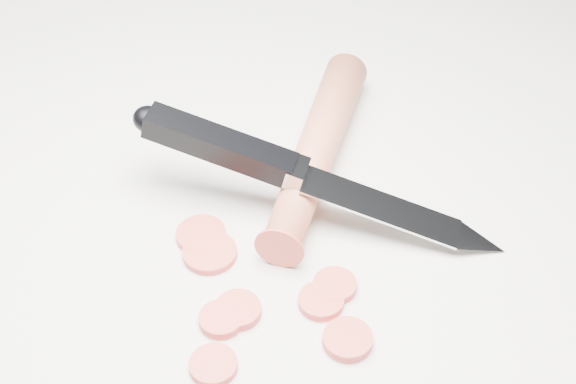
{
  "coord_description": "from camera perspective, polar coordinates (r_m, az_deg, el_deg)",
  "views": [
    {
      "loc": [
        0.05,
        -0.39,
        0.43
      ],
      "look_at": [
        0.02,
        0.03,
        0.02
      ],
      "focal_mm": 50.0,
      "sensor_mm": 36.0,
      "label": 1
    }
  ],
  "objects": [
    {
      "name": "carrot",
      "position": [
        0.63,
        2.09,
        3.09
      ],
      "size": [
        0.08,
        0.22,
        0.03
      ],
      "primitive_type": "cylinder",
      "rotation": [
        1.57,
        0.0,
        -0.21
      ],
      "color": "#D76341",
      "rests_on": "ground"
    },
    {
      "name": "kitchen_knife",
      "position": [
        0.57,
        2.15,
        1.1
      ],
      "size": [
        0.28,
        0.09,
        0.07
      ],
      "primitive_type": null,
      "color": "#B7B9BE",
      "rests_on": "ground"
    },
    {
      "name": "carrot_slice_1",
      "position": [
        0.51,
        -5.33,
        -12.16
      ],
      "size": [
        0.03,
        0.03,
        0.01
      ],
      "primitive_type": "cylinder",
      "color": "#E04435",
      "rests_on": "ground"
    },
    {
      "name": "carrot_slice_4",
      "position": [
        0.55,
        3.35,
        -6.66
      ],
      "size": [
        0.03,
        0.03,
        0.01
      ],
      "primitive_type": "cylinder",
      "color": "#E04435",
      "rests_on": "ground"
    },
    {
      "name": "carrot_slice_0",
      "position": [
        0.54,
        -3.59,
        -8.37
      ],
      "size": [
        0.03,
        0.03,
        0.01
      ],
      "primitive_type": "cylinder",
      "color": "#E04435",
      "rests_on": "ground"
    },
    {
      "name": "carrot_slice_3",
      "position": [
        0.53,
        -4.77,
        -9.0
      ],
      "size": [
        0.03,
        0.03,
        0.01
      ],
      "primitive_type": "cylinder",
      "color": "#E04435",
      "rests_on": "ground"
    },
    {
      "name": "carrot_slice_7",
      "position": [
        0.57,
        -5.58,
        -4.32
      ],
      "size": [
        0.04,
        0.04,
        0.01
      ],
      "primitive_type": "cylinder",
      "color": "#E04435",
      "rests_on": "ground"
    },
    {
      "name": "carrot_slice_5",
      "position": [
        0.58,
        -6.2,
        -3.05
      ],
      "size": [
        0.04,
        0.04,
        0.01
      ],
      "primitive_type": "cylinder",
      "color": "#E04435",
      "rests_on": "ground"
    },
    {
      "name": "carrot_slice_6",
      "position": [
        0.52,
        4.26,
        -10.42
      ],
      "size": [
        0.03,
        0.03,
        0.01
      ],
      "primitive_type": "cylinder",
      "color": "#E04435",
      "rests_on": "ground"
    },
    {
      "name": "ground",
      "position": [
        0.58,
        -2.39,
        -3.57
      ],
      "size": [
        2.4,
        2.4,
        0.0
      ],
      "primitive_type": "plane",
      "color": "white",
      "rests_on": "ground"
    },
    {
      "name": "carrot_slice_2",
      "position": [
        0.54,
        2.36,
        -7.75
      ],
      "size": [
        0.03,
        0.03,
        0.01
      ],
      "primitive_type": "cylinder",
      "color": "#E04435",
      "rests_on": "ground"
    }
  ]
}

